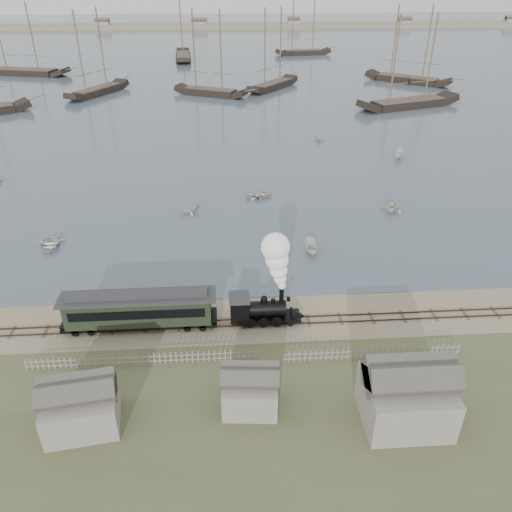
{
  "coord_description": "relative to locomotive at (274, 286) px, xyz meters",
  "views": [
    {
      "loc": [
        0.65,
        -38.66,
        28.66
      ],
      "look_at": [
        3.52,
        4.26,
        3.5
      ],
      "focal_mm": 35.0,
      "sensor_mm": 36.0,
      "label": 1
    }
  ],
  "objects": [
    {
      "name": "schooner_2",
      "position": [
        -6.92,
        93.25,
        6.04
      ],
      "size": [
        18.97,
        12.35,
        20.0
      ],
      "primitive_type": null,
      "rotation": [
        0.0,
        0.0,
        -0.46
      ],
      "color": "black",
      "rests_on": "harbor_water"
    },
    {
      "name": "rowboat_3",
      "position": [
        0.74,
        28.57,
        -3.57
      ],
      "size": [
        2.86,
        3.89,
        0.78
      ],
      "primitive_type": "imported",
      "rotation": [
        0.0,
        0.0,
        1.62
      ],
      "color": "silver",
      "rests_on": "harbor_water"
    },
    {
      "name": "picket_fence_east",
      "position": [
        7.79,
        -5.5,
        -4.02
      ],
      "size": [
        15.0,
        0.1,
        1.2
      ],
      "primitive_type": null,
      "color": "gray",
      "rests_on": "ground"
    },
    {
      "name": "shed_left",
      "position": [
        -14.71,
        -11.0,
        -4.02
      ],
      "size": [
        5.0,
        4.0,
        4.1
      ],
      "primitive_type": null,
      "color": "gray",
      "rests_on": "ground"
    },
    {
      "name": "schooner_6",
      "position": [
        -62.88,
        124.66,
        6.04
      ],
      "size": [
        28.13,
        12.99,
        20.0
      ],
      "primitive_type": null,
      "rotation": [
        0.0,
        0.0,
        -0.25
      ],
      "color": "black",
      "rests_on": "harbor_water"
    },
    {
      "name": "shed_right",
      "position": [
        8.29,
        -12.0,
        -4.02
      ],
      "size": [
        6.0,
        5.0,
        5.1
      ],
      "primitive_type": null,
      "color": "gray",
      "rests_on": "ground"
    },
    {
      "name": "beached_dinghy",
      "position": [
        -13.43,
        2.34,
        -3.66
      ],
      "size": [
        3.89,
        4.21,
        0.71
      ],
      "primitive_type": "imported",
      "rotation": [
        0.0,
        0.0,
        1.02
      ],
      "color": "silver",
      "rests_on": "ground"
    },
    {
      "name": "harbor_water",
      "position": [
        -4.71,
        172.0,
        -3.99
      ],
      "size": [
        600.0,
        336.0,
        0.06
      ],
      "primitive_type": "cube",
      "color": "#455662",
      "rests_on": "ground"
    },
    {
      "name": "schooner_5",
      "position": [
        47.96,
        105.79,
        6.04
      ],
      "size": [
        22.0,
        19.1,
        20.0
      ],
      "primitive_type": null,
      "rotation": [
        0.0,
        0.0,
        -0.67
      ],
      "color": "black",
      "rests_on": "harbor_water"
    },
    {
      "name": "rowboat_4",
      "position": [
        18.14,
        22.8,
        -3.04
      ],
      "size": [
        4.6,
        4.52,
        1.83
      ],
      "primitive_type": "imported",
      "rotation": [
        0.0,
        0.0,
        5.61
      ],
      "color": "silver",
      "rests_on": "harbor_water"
    },
    {
      "name": "rowboat_7",
      "position": [
        13.91,
        54.7,
        -3.2
      ],
      "size": [
        2.98,
        2.61,
        1.51
      ],
      "primitive_type": "imported",
      "rotation": [
        0.0,
        0.0,
        6.23
      ],
      "color": "silver",
      "rests_on": "harbor_water"
    },
    {
      "name": "passenger_coach",
      "position": [
        -12.11,
        0.0,
        -1.89
      ],
      "size": [
        13.81,
        2.66,
        3.35
      ],
      "color": "black",
      "rests_on": "ground"
    },
    {
      "name": "schooner_4",
      "position": [
        39.11,
        78.45,
        6.04
      ],
      "size": [
        26.16,
        13.89,
        20.0
      ],
      "primitive_type": null,
      "rotation": [
        0.0,
        0.0,
        0.33
      ],
      "color": "black",
      "rests_on": "harbor_water"
    },
    {
      "name": "rowboat_1",
      "position": [
        -8.95,
        24.19,
        -3.2
      ],
      "size": [
        3.14,
        3.41,
        1.51
      ],
      "primitive_type": "imported",
      "rotation": [
        0.0,
        0.0,
        1.84
      ],
      "color": "silver",
      "rests_on": "harbor_water"
    },
    {
      "name": "schooner_3",
      "position": [
        9.62,
        100.22,
        6.04
      ],
      "size": [
        15.64,
        18.34,
        20.0
      ],
      "primitive_type": null,
      "rotation": [
        0.0,
        0.0,
        0.91
      ],
      "color": "black",
      "rests_on": "harbor_water"
    },
    {
      "name": "rowboat_5",
      "position": [
        25.78,
        43.83,
        -3.25
      ],
      "size": [
        3.86,
        2.94,
        1.41
      ],
      "primitive_type": "imported",
      "rotation": [
        0.0,
        0.0,
        2.64
      ],
      "color": "silver",
      "rests_on": "harbor_water"
    },
    {
      "name": "rowboat_2",
      "position": [
        5.54,
        12.55,
        -3.31
      ],
      "size": [
        3.34,
        1.27,
        1.29
      ],
      "primitive_type": "imported",
      "rotation": [
        0.0,
        0.0,
        3.14
      ],
      "color": "silver",
      "rests_on": "harbor_water"
    },
    {
      "name": "picket_fence_west",
      "position": [
        -11.21,
        -5.0,
        -4.02
      ],
      "size": [
        19.0,
        0.1,
        1.2
      ],
      "primitive_type": null,
      "color": "gray",
      "rests_on": "ground"
    },
    {
      "name": "far_spit",
      "position": [
        -4.71,
        252.0,
        -4.02
      ],
      "size": [
        500.0,
        20.0,
        1.8
      ],
      "primitive_type": "cube",
      "color": "tan",
      "rests_on": "ground"
    },
    {
      "name": "locomotive",
      "position": [
        0.0,
        0.0,
        0.0
      ],
      "size": [
        6.96,
        2.6,
        8.68
      ],
      "color": "black",
      "rests_on": "ground"
    },
    {
      "name": "rail_track",
      "position": [
        -4.71,
        0.0,
        -3.98
      ],
      "size": [
        120.0,
        1.8,
        0.16
      ],
      "color": "#3D2B21",
      "rests_on": "ground"
    },
    {
      "name": "ground",
      "position": [
        -4.71,
        2.0,
        -4.02
      ],
      "size": [
        600.0,
        600.0,
        0.0
      ],
      "primitive_type": "plane",
      "color": "tan",
      "rests_on": "ground"
    },
    {
      "name": "schooner_8",
      "position": [
        26.25,
        157.47,
        6.04
      ],
      "size": [
        20.62,
        7.32,
        20.0
      ],
      "primitive_type": null,
      "rotation": [
        0.0,
        0.0,
        0.13
      ],
      "color": "black",
      "rests_on": "harbor_water"
    },
    {
      "name": "schooner_1",
      "position": [
        -35.51,
        96.48,
        6.04
      ],
      "size": [
        13.99,
        19.98,
        20.0
      ],
      "primitive_type": null,
      "rotation": [
        0.0,
        0.0,
        1.06
      ],
      "color": "black",
      "rests_on": "harbor_water"
    },
    {
      "name": "shed_mid",
      "position": [
        -2.71,
        -10.0,
        -4.02
      ],
      "size": [
        4.0,
        3.5,
        3.6
      ],
      "primitive_type": null,
      "color": "gray",
      "rests_on": "ground"
    },
    {
      "name": "rowboat_0",
      "position": [
        -24.68,
        15.77,
        -3.52
      ],
      "size": [
        4.57,
        3.57,
        0.86
      ],
      "primitive_type": "imported",
      "rotation": [
        0.0,
        0.0,
        0.15
      ],
      "color": "silver",
      "rests_on": "harbor_water"
    },
    {
      "name": "schooner_7",
      "position": [
        -17.11,
        150.27,
        6.04
      ],
      "size": [
        7.07,
        24.17,
        20.0
      ],
      "primitive_type": null,
      "rotation": [
        0.0,
        0.0,
        1.64
      ],
      "color": "black",
      "rests_on": "harbor_water"
    }
  ]
}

